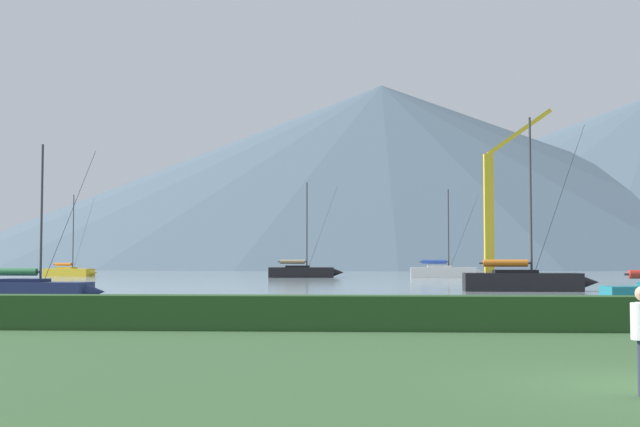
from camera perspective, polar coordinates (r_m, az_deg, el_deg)
name	(u,v)px	position (r m, az deg, el deg)	size (l,w,h in m)	color
harbor_water	(394,271)	(150.84, 5.00, -3.89)	(320.00, 246.00, 0.00)	#8C9EA3
hedge_line	(538,313)	(25.28, 14.45, -6.53)	(80.00, 1.20, 1.00)	#284C23
sailboat_slip_0	(524,280)	(56.94, 13.53, -4.37)	(8.71, 2.80, 11.41)	black
sailboat_slip_1	(444,271)	(98.50, 8.35, -3.87)	(8.65, 2.82, 10.16)	white
sailboat_slip_4	(32,289)	(44.79, -18.78, -4.86)	(6.89, 2.39, 7.84)	navy
sailboat_slip_6	(70,271)	(108.91, -16.49, -3.76)	(7.19, 3.48, 10.07)	gold
sailboat_slip_8	(302,271)	(97.78, -1.20, -3.91)	(8.67, 2.83, 10.99)	black
dock_crane	(492,226)	(76.23, 11.46, -0.84)	(6.62, 2.00, 15.44)	#333338
distant_hill_west_ridge	(450,191)	(405.88, 8.71, 1.49)	(294.48, 294.48, 68.90)	slate
distant_hill_central_peak	(382,175)	(302.49, 4.18, 2.60)	(303.36, 303.36, 64.44)	#4C6070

